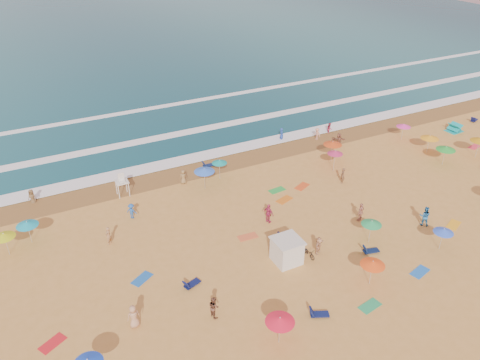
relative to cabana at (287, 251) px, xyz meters
name	(u,v)px	position (x,y,z in m)	size (l,w,h in m)	color
ground	(296,216)	(4.14, 4.99, -1.00)	(220.00, 220.00, 0.00)	gold
ocean	(98,32)	(4.14, 88.99, -1.00)	(220.00, 140.00, 0.18)	#0C4756
wet_sand	(235,160)	(4.14, 17.49, -0.99)	(220.00, 220.00, 0.00)	olive
surf_foam	(205,131)	(4.14, 26.31, -0.90)	(200.00, 18.70, 0.05)	white
cabana	(287,251)	(0.00, 0.00, 0.00)	(2.00, 2.00, 2.00)	silver
cabana_roof	(287,241)	(0.00, 0.00, 1.06)	(2.20, 2.20, 0.12)	silver
bicycle	(308,252)	(1.90, -0.30, -0.59)	(0.54, 1.55, 0.82)	black
lifeguard_stand	(122,186)	(-9.05, 15.83, 0.05)	(1.20, 1.20, 2.10)	white
beach_umbrellas	(333,185)	(8.31, 5.27, 1.06)	(50.55, 22.95, 0.74)	#FDA51A
loungers	(371,206)	(11.25, 3.05, -0.83)	(46.79, 24.35, 0.34)	#0E1649
towels	(314,228)	(4.56, 2.67, -0.98)	(50.86, 17.75, 0.03)	red
popup_tents	(480,151)	(29.50, 5.87, -0.40)	(8.28, 14.13, 1.20)	#D22EA3
beachgoers	(274,194)	(3.65, 8.14, -0.19)	(36.20, 23.32, 2.14)	brown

